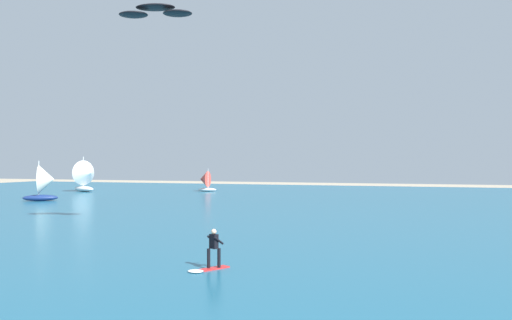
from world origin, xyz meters
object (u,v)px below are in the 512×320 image
object	(u,v)px
sailboat_mid_left	(86,176)
kite	(155,11)
sailboat_mid_right	(46,182)
sailboat_trailing	(205,181)
kitesurfer	(210,255)

from	to	relation	value
sailboat_mid_left	kite	bearing A→B (deg)	-49.29
sailboat_mid_left	sailboat_mid_right	bearing A→B (deg)	-67.94
kite	sailboat_mid_left	world-z (taller)	kite
sailboat_trailing	sailboat_mid_right	bearing A→B (deg)	-111.47
kite	sailboat_mid_left	size ratio (longest dim) A/B	0.94
kitesurfer	kite	size ratio (longest dim) A/B	0.41
sailboat_mid_left	sailboat_mid_right	distance (m)	18.52
sailboat_mid_left	sailboat_mid_right	size ratio (longest dim) A/B	1.14
kitesurfer	sailboat_mid_left	distance (m)	62.19
kite	sailboat_trailing	distance (m)	48.71
kitesurfer	sailboat_mid_left	xyz separation A→B (m)	(-40.37, 47.28, 1.78)
sailboat_trailing	sailboat_mid_left	bearing A→B (deg)	-158.40
kitesurfer	kite	bearing A→B (deg)	129.62
kite	sailboat_mid_right	size ratio (longest dim) A/B	1.07
kitesurfer	sailboat_trailing	distance (m)	58.89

